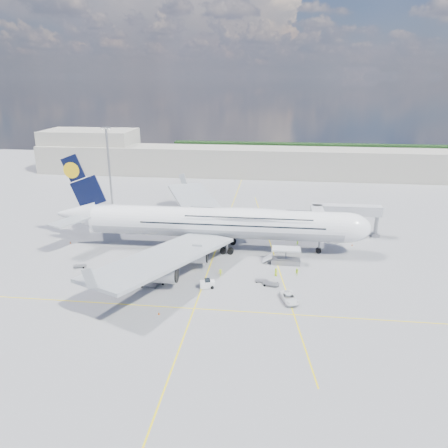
# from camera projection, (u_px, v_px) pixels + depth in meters

# --- Properties ---
(ground) EXTENTS (300.00, 300.00, 0.00)m
(ground) POSITION_uv_depth(u_px,v_px,m) (210.00, 265.00, 99.22)
(ground) COLOR gray
(ground) RESTS_ON ground
(taxi_line_main) EXTENTS (0.25, 220.00, 0.01)m
(taxi_line_main) POSITION_uv_depth(u_px,v_px,m) (210.00, 265.00, 99.22)
(taxi_line_main) COLOR yellow
(taxi_line_main) RESTS_ON ground
(taxi_line_cross) EXTENTS (120.00, 0.25, 0.01)m
(taxi_line_cross) POSITION_uv_depth(u_px,v_px,m) (194.00, 309.00, 80.41)
(taxi_line_cross) COLOR yellow
(taxi_line_cross) RESTS_ON ground
(taxi_line_diag) EXTENTS (14.16, 99.06, 0.01)m
(taxi_line_diag) POSITION_uv_depth(u_px,v_px,m) (273.00, 251.00, 107.04)
(taxi_line_diag) COLOR yellow
(taxi_line_diag) RESTS_ON ground
(airliner) EXTENTS (77.26, 79.15, 23.71)m
(airliner) POSITION_uv_depth(u_px,v_px,m) (217.00, 222.00, 106.40)
(airliner) COLOR white
(airliner) RESTS_ON ground
(jet_bridge) EXTENTS (18.80, 12.10, 8.50)m
(jet_bridge) POSITION_uv_depth(u_px,v_px,m) (335.00, 213.00, 113.34)
(jet_bridge) COLOR #B7B7BC
(jet_bridge) RESTS_ON ground
(cargo_loader) EXTENTS (8.53, 3.20, 3.67)m
(cargo_loader) POSITION_uv_depth(u_px,v_px,m) (285.00, 258.00, 99.64)
(cargo_loader) COLOR silver
(cargo_loader) RESTS_ON ground
(light_mast) EXTENTS (3.00, 0.70, 25.50)m
(light_mast) POSITION_uv_depth(u_px,v_px,m) (109.00, 165.00, 141.86)
(light_mast) COLOR gray
(light_mast) RESTS_ON ground
(terminal) EXTENTS (180.00, 16.00, 12.00)m
(terminal) POSITION_uv_depth(u_px,v_px,m) (243.00, 162.00, 186.66)
(terminal) COLOR #B2AD9E
(terminal) RESTS_ON ground
(hangar) EXTENTS (40.00, 22.00, 18.00)m
(hangar) POSITION_uv_depth(u_px,v_px,m) (91.00, 150.00, 198.34)
(hangar) COLOR #B2AD9E
(hangar) RESTS_ON ground
(tree_line) EXTENTS (160.00, 6.00, 8.00)m
(tree_line) POSITION_uv_depth(u_px,v_px,m) (327.00, 151.00, 225.08)
(tree_line) COLOR #193814
(tree_line) RESTS_ON ground
(dolly_row_a) EXTENTS (3.42, 2.51, 0.45)m
(dolly_row_a) POSITION_uv_depth(u_px,v_px,m) (119.00, 271.00, 95.15)
(dolly_row_a) COLOR gray
(dolly_row_a) RESTS_ON ground
(dolly_row_b) EXTENTS (3.66, 2.30, 0.50)m
(dolly_row_b) POSITION_uv_depth(u_px,v_px,m) (149.00, 285.00, 88.77)
(dolly_row_b) COLOR gray
(dolly_row_b) RESTS_ON ground
(dolly_row_c) EXTENTS (3.34, 2.29, 1.93)m
(dolly_row_c) POSITION_uv_depth(u_px,v_px,m) (158.00, 279.00, 89.87)
(dolly_row_c) COLOR gray
(dolly_row_c) RESTS_ON ground
(dolly_back) EXTENTS (3.05, 2.26, 0.40)m
(dolly_back) POSITION_uv_depth(u_px,v_px,m) (80.00, 266.00, 97.79)
(dolly_back) COLOR gray
(dolly_back) RESTS_ON ground
(dolly_nose_far) EXTENTS (3.61, 2.58, 0.48)m
(dolly_nose_far) POSITION_uv_depth(u_px,v_px,m) (271.00, 284.00, 89.23)
(dolly_nose_far) COLOR gray
(dolly_nose_far) RESTS_ON ground
(dolly_nose_near) EXTENTS (2.61, 1.42, 0.38)m
(dolly_nose_near) POSITION_uv_depth(u_px,v_px,m) (262.00, 281.00, 90.77)
(dolly_nose_near) COLOR gray
(dolly_nose_near) RESTS_ON ground
(baggage_tug) EXTENTS (3.23, 2.10, 1.86)m
(baggage_tug) POSITION_uv_depth(u_px,v_px,m) (207.00, 284.00, 88.17)
(baggage_tug) COLOR silver
(baggage_tug) RESTS_ON ground
(catering_truck_inner) EXTENTS (6.48, 2.89, 3.77)m
(catering_truck_inner) POSITION_uv_depth(u_px,v_px,m) (199.00, 222.00, 122.42)
(catering_truck_inner) COLOR gray
(catering_truck_inner) RESTS_ON ground
(catering_truck_outer) EXTENTS (6.55, 3.90, 3.65)m
(catering_truck_outer) POSITION_uv_depth(u_px,v_px,m) (191.00, 204.00, 140.94)
(catering_truck_outer) COLOR gray
(catering_truck_outer) RESTS_ON ground
(service_van) EXTENTS (3.96, 5.97, 1.52)m
(service_van) POSITION_uv_depth(u_px,v_px,m) (289.00, 298.00, 82.68)
(service_van) COLOR white
(service_van) RESTS_ON ground
(crew_nose) EXTENTS (0.71, 0.71, 1.66)m
(crew_nose) POSITION_uv_depth(u_px,v_px,m) (297.00, 242.00, 110.46)
(crew_nose) COLOR #96EE19
(crew_nose) RESTS_ON ground
(crew_loader) EXTENTS (1.02, 0.96, 1.66)m
(crew_loader) POSITION_uv_depth(u_px,v_px,m) (297.00, 272.00, 93.53)
(crew_loader) COLOR #CCFF1A
(crew_loader) RESTS_ON ground
(crew_wing) EXTENTS (0.82, 1.03, 1.63)m
(crew_wing) POSITION_uv_depth(u_px,v_px,m) (129.00, 268.00, 95.52)
(crew_wing) COLOR #9EEE19
(crew_wing) RESTS_ON ground
(crew_van) EXTENTS (1.03, 1.01, 1.79)m
(crew_van) POSITION_uv_depth(u_px,v_px,m) (276.00, 272.00, 93.31)
(crew_van) COLOR #C4EB18
(crew_van) RESTS_ON ground
(crew_tug) EXTENTS (1.12, 0.69, 1.67)m
(crew_tug) POSITION_uv_depth(u_px,v_px,m) (220.00, 273.00, 93.15)
(crew_tug) COLOR #D8F419
(crew_tug) RESTS_ON ground
(cone_nose) EXTENTS (0.38, 0.38, 0.48)m
(cone_nose) POSITION_uv_depth(u_px,v_px,m) (352.00, 245.00, 110.28)
(cone_nose) COLOR #D5550B
(cone_nose) RESTS_ON ground
(cone_wing_left_inner) EXTENTS (0.49, 0.49, 0.62)m
(cone_wing_left_inner) POSITION_uv_depth(u_px,v_px,m) (192.00, 238.00, 115.11)
(cone_wing_left_inner) COLOR #D5550B
(cone_wing_left_inner) RESTS_ON ground
(cone_wing_left_outer) EXTENTS (0.47, 0.47, 0.60)m
(cone_wing_left_outer) POSITION_uv_depth(u_px,v_px,m) (192.00, 214.00, 134.73)
(cone_wing_left_outer) COLOR #D5550B
(cone_wing_left_outer) RESTS_ON ground
(cone_wing_right_inner) EXTENTS (0.40, 0.40, 0.51)m
(cone_wing_right_inner) POSITION_uv_depth(u_px,v_px,m) (166.00, 265.00, 98.49)
(cone_wing_right_inner) COLOR #D5550B
(cone_wing_right_inner) RESTS_ON ground
(cone_wing_right_outer) EXTENTS (0.40, 0.40, 0.51)m
(cone_wing_right_outer) POSITION_uv_depth(u_px,v_px,m) (159.00, 313.00, 78.35)
(cone_wing_right_outer) COLOR #D5550B
(cone_wing_right_outer) RESTS_ON ground
(cone_tail) EXTENTS (0.44, 0.44, 0.56)m
(cone_tail) POSITION_uv_depth(u_px,v_px,m) (70.00, 242.00, 111.82)
(cone_tail) COLOR #D5550B
(cone_tail) RESTS_ON ground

